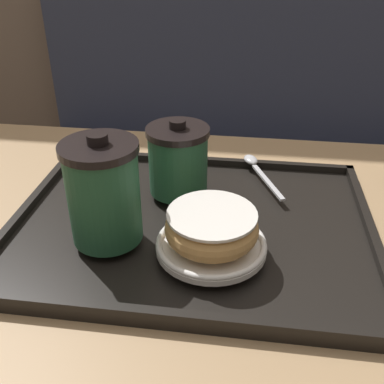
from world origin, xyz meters
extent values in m
cube|color=#33384C|center=(0.26, 0.84, 0.23)|extent=(1.79, 0.44, 0.45)
cube|color=#33384C|center=(0.26, 1.02, 0.73)|extent=(1.79, 0.08, 0.55)
cube|color=tan|center=(0.00, 0.00, 0.72)|extent=(1.09, 0.64, 0.03)
cylinder|color=#333338|center=(0.00, 0.00, 0.35)|extent=(0.08, 0.08, 0.71)
cube|color=black|center=(0.02, -0.02, 0.74)|extent=(0.52, 0.39, 0.01)
cube|color=black|center=(0.02, -0.21, 0.75)|extent=(0.52, 0.01, 0.01)
cube|color=black|center=(0.02, 0.16, 0.75)|extent=(0.52, 0.01, 0.01)
cube|color=black|center=(-0.23, -0.02, 0.75)|extent=(0.01, 0.39, 0.01)
cube|color=black|center=(0.27, -0.02, 0.75)|extent=(0.01, 0.39, 0.01)
cylinder|color=#235638|center=(-0.08, -0.09, 0.82)|extent=(0.09, 0.09, 0.13)
cylinder|color=black|center=(-0.08, -0.09, 0.89)|extent=(0.10, 0.10, 0.01)
cylinder|color=black|center=(-0.08, -0.09, 0.90)|extent=(0.03, 0.03, 0.01)
cylinder|color=#235638|center=(-0.01, 0.05, 0.81)|extent=(0.09, 0.09, 0.10)
cylinder|color=black|center=(-0.01, 0.05, 0.86)|extent=(0.10, 0.10, 0.01)
cylinder|color=black|center=(-0.01, 0.05, 0.87)|extent=(0.03, 0.03, 0.01)
cylinder|color=white|center=(0.06, -0.10, 0.76)|extent=(0.14, 0.14, 0.01)
torus|color=white|center=(0.06, -0.10, 0.77)|extent=(0.14, 0.14, 0.01)
torus|color=tan|center=(0.06, -0.10, 0.79)|extent=(0.12, 0.12, 0.04)
cylinder|color=white|center=(0.06, -0.10, 0.81)|extent=(0.11, 0.11, 0.00)
ellipsoid|color=silver|center=(0.10, 0.16, 0.77)|extent=(0.03, 0.04, 0.01)
cube|color=silver|center=(0.13, 0.09, 0.76)|extent=(0.05, 0.11, 0.00)
camera|label=1|loc=(0.09, -0.56, 1.12)|focal=42.00mm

